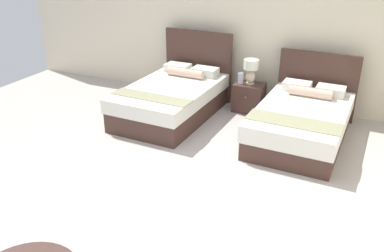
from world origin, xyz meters
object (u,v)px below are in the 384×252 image
Objects in this scene: table_lamp at (251,69)px; vase at (241,78)px; nightstand at (249,98)px; bed_near_window at (173,98)px; bed_near_corner at (302,120)px.

vase is at bearing -159.00° from table_lamp.
bed_near_window is at bearing -147.51° from nightstand.
bed_near_corner is 1.29m from nightstand.
bed_near_corner is (2.21, -0.01, -0.02)m from bed_near_window.
bed_near_corner is at bearing -34.34° from nightstand.
vase is (-1.22, 0.69, 0.30)m from bed_near_corner.
bed_near_window is 1.23m from vase.
table_lamp is at bearing 33.20° from bed_near_window.
nightstand is (-1.07, 0.73, -0.05)m from bed_near_corner.
nightstand is at bearing 32.49° from bed_near_window.
bed_near_corner is at bearing -29.39° from vase.
table_lamp reaches higher than vase.
table_lamp is 0.24m from vase.
nightstand is at bearing -90.00° from table_lamp.
bed_near_window is 4.24× the size of nightstand.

